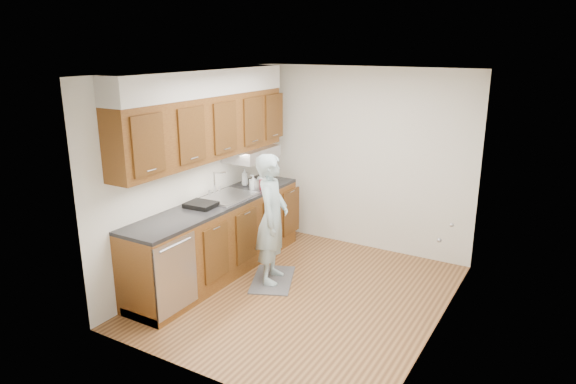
# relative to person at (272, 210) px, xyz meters

# --- Properties ---
(floor) EXTENTS (3.50, 3.50, 0.00)m
(floor) POSITION_rel_person_xyz_m (0.51, -0.14, -0.90)
(floor) COLOR #99693A
(floor) RESTS_ON ground
(ceiling) EXTENTS (3.50, 3.50, 0.00)m
(ceiling) POSITION_rel_person_xyz_m (0.51, -0.14, 1.60)
(ceiling) COLOR white
(ceiling) RESTS_ON wall_left
(wall_left) EXTENTS (0.02, 3.50, 2.50)m
(wall_left) POSITION_rel_person_xyz_m (-0.99, -0.14, 0.35)
(wall_left) COLOR silver
(wall_left) RESTS_ON floor
(wall_right) EXTENTS (0.02, 3.50, 2.50)m
(wall_right) POSITION_rel_person_xyz_m (2.01, -0.14, 0.35)
(wall_right) COLOR silver
(wall_right) RESTS_ON floor
(wall_back) EXTENTS (3.00, 0.02, 2.50)m
(wall_back) POSITION_rel_person_xyz_m (0.51, 1.61, 0.35)
(wall_back) COLOR silver
(wall_back) RESTS_ON floor
(counter) EXTENTS (0.64, 2.80, 1.30)m
(counter) POSITION_rel_person_xyz_m (-0.69, -0.14, -0.41)
(counter) COLOR brown
(counter) RESTS_ON floor
(upper_cabinets) EXTENTS (0.47, 2.80, 1.21)m
(upper_cabinets) POSITION_rel_person_xyz_m (-0.82, -0.10, 1.05)
(upper_cabinets) COLOR brown
(upper_cabinets) RESTS_ON wall_left
(closet_door) EXTENTS (0.02, 1.22, 2.05)m
(closet_door) POSITION_rel_person_xyz_m (2.00, 0.16, 0.13)
(closet_door) COLOR white
(closet_door) RESTS_ON wall_right
(floor_mat) EXTENTS (0.75, 0.92, 0.02)m
(floor_mat) POSITION_rel_person_xyz_m (0.00, -0.00, -0.89)
(floor_mat) COLOR slate
(floor_mat) RESTS_ON floor
(person) EXTENTS (0.60, 0.73, 1.77)m
(person) POSITION_rel_person_xyz_m (0.00, 0.00, 0.00)
(person) COLOR #9FBBC1
(person) RESTS_ON floor_mat
(soap_bottle_a) EXTENTS (0.10, 0.10, 0.24)m
(soap_bottle_a) POSITION_rel_person_xyz_m (-0.83, 0.64, 0.16)
(soap_bottle_a) COLOR silver
(soap_bottle_a) RESTS_ON counter
(soap_bottle_b) EXTENTS (0.13, 0.13, 0.20)m
(soap_bottle_b) POSITION_rel_person_xyz_m (-0.61, 0.51, 0.14)
(soap_bottle_b) COLOR silver
(soap_bottle_b) RESTS_ON counter
(soap_bottle_c) EXTENTS (0.18, 0.18, 0.19)m
(soap_bottle_c) POSITION_rel_person_xyz_m (-0.63, 0.75, 0.13)
(soap_bottle_c) COLOR silver
(soap_bottle_c) RESTS_ON counter
(soda_can) EXTENTS (0.09, 0.09, 0.12)m
(soda_can) POSITION_rel_person_xyz_m (-0.54, 0.58, 0.10)
(soda_can) COLOR red
(soda_can) RESTS_ON counter
(steel_can) EXTENTS (0.08, 0.08, 0.13)m
(steel_can) POSITION_rel_person_xyz_m (-0.55, 0.51, 0.11)
(steel_can) COLOR #A5A5AA
(steel_can) RESTS_ON counter
(dish_rack) EXTENTS (0.35, 0.30, 0.05)m
(dish_rack) POSITION_rel_person_xyz_m (-0.72, -0.41, 0.07)
(dish_rack) COLOR black
(dish_rack) RESTS_ON counter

